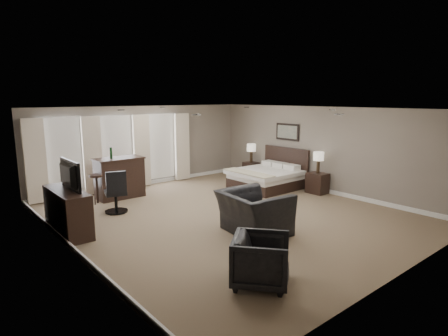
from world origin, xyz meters
TOP-DOWN VIEW (x-y plane):
  - room at (0.00, 0.00)m, footprint 7.60×8.60m
  - window_bay at (-1.00, 4.11)m, footprint 5.25×0.20m
  - bed at (2.58, 1.35)m, footprint 1.94×1.85m
  - nightstand_near at (3.47, -0.10)m, footprint 0.47×0.57m
  - nightstand_far at (3.47, 2.80)m, footprint 0.42×0.51m
  - lamp_near at (3.47, -0.10)m, footprint 0.31×0.31m
  - lamp_far at (3.47, 2.80)m, footprint 0.32×0.32m
  - wall_art at (3.70, 1.35)m, footprint 0.04×0.96m
  - dresser at (-3.45, 1.22)m, footprint 0.53×1.63m
  - tv at (-3.45, 1.22)m, footprint 0.63×1.10m
  - armchair_near at (-0.38, -1.30)m, footprint 1.04×1.47m
  - armchair_far at (-1.88, -3.00)m, footprint 1.15×1.15m
  - bar_counter at (-1.35, 3.25)m, footprint 1.35×0.70m
  - bar_stool_left at (-2.08, 3.11)m, footprint 0.44×0.44m
  - bar_stool_right at (-1.21, 3.66)m, footprint 0.37×0.37m
  - desk_chair at (-2.05, 1.96)m, footprint 0.69×0.69m

SIDE VIEW (x-z plane):
  - nightstand_far at x=3.47m, z-range 0.00..0.56m
  - nightstand_near at x=3.47m, z-range 0.00..0.62m
  - bar_stool_right at x=-1.21m, z-range 0.00..0.78m
  - bar_stool_left at x=-2.08m, z-range 0.00..0.80m
  - armchair_far at x=-1.88m, z-range 0.00..0.87m
  - dresser at x=-3.45m, z-range 0.00..0.95m
  - desk_chair at x=-2.05m, z-range 0.00..1.10m
  - bar_counter at x=-1.35m, z-range 0.00..1.18m
  - armchair_near at x=-0.38m, z-range 0.00..1.21m
  - bed at x=2.58m, z-range 0.00..1.24m
  - lamp_far at x=3.47m, z-range 0.56..1.23m
  - lamp_near at x=3.47m, z-range 0.62..1.26m
  - tv at x=-3.45m, z-range 0.95..1.09m
  - window_bay at x=-1.00m, z-range 0.05..2.35m
  - room at x=0.00m, z-range -0.02..2.62m
  - wall_art at x=3.70m, z-range 1.47..2.03m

